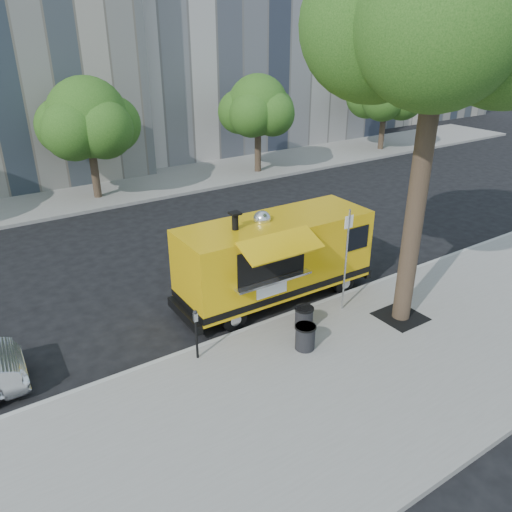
{
  "coord_description": "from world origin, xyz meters",
  "views": [
    {
      "loc": [
        -7.39,
        -10.51,
        7.48
      ],
      "look_at": [
        -0.39,
        0.0,
        1.71
      ],
      "focal_mm": 35.0,
      "sensor_mm": 36.0,
      "label": 1
    }
  ],
  "objects_px": {
    "far_tree_b": "(87,118)",
    "trash_bin_right": "(304,317)",
    "far_tree_d": "(386,90)",
    "food_truck": "(275,257)",
    "far_tree_c": "(258,106)",
    "sign_post": "(346,255)",
    "parking_meter": "(196,329)",
    "street_tree": "(445,1)",
    "trash_bin_left": "(305,336)"
  },
  "relations": [
    {
      "from": "street_tree",
      "to": "trash_bin_right",
      "type": "xyz_separation_m",
      "value": [
        -2.62,
        1.05,
        -7.53
      ]
    },
    {
      "from": "street_tree",
      "to": "far_tree_d",
      "type": "relative_size",
      "value": 1.82
    },
    {
      "from": "far_tree_b",
      "to": "far_tree_d",
      "type": "relative_size",
      "value": 0.97
    },
    {
      "from": "far_tree_d",
      "to": "trash_bin_left",
      "type": "distance_m",
      "value": 24.17
    },
    {
      "from": "parking_meter",
      "to": "food_truck",
      "type": "xyz_separation_m",
      "value": [
        3.4,
        1.52,
        0.43
      ]
    },
    {
      "from": "sign_post",
      "to": "trash_bin_right",
      "type": "distance_m",
      "value": 2.09
    },
    {
      "from": "far_tree_c",
      "to": "trash_bin_left",
      "type": "relative_size",
      "value": 8.04
    },
    {
      "from": "food_truck",
      "to": "trash_bin_left",
      "type": "relative_size",
      "value": 9.51
    },
    {
      "from": "far_tree_d",
      "to": "parking_meter",
      "type": "bearing_deg",
      "value": -146.4
    },
    {
      "from": "far_tree_b",
      "to": "trash_bin_left",
      "type": "height_order",
      "value": "far_tree_b"
    },
    {
      "from": "far_tree_b",
      "to": "street_tree",
      "type": "bearing_deg",
      "value": -76.92
    },
    {
      "from": "far_tree_c",
      "to": "parking_meter",
      "type": "bearing_deg",
      "value": -128.66
    },
    {
      "from": "trash_bin_left",
      "to": "trash_bin_right",
      "type": "relative_size",
      "value": 1.04
    },
    {
      "from": "street_tree",
      "to": "far_tree_b",
      "type": "distance_m",
      "value": 16.45
    },
    {
      "from": "far_tree_d",
      "to": "sign_post",
      "type": "distance_m",
      "value": 21.79
    },
    {
      "from": "far_tree_d",
      "to": "food_truck",
      "type": "xyz_separation_m",
      "value": [
        -17.6,
        -12.43,
        -2.48
      ]
    },
    {
      "from": "far_tree_c",
      "to": "far_tree_d",
      "type": "xyz_separation_m",
      "value": [
        10.0,
        0.2,
        0.17
      ]
    },
    {
      "from": "far_tree_c",
      "to": "trash_bin_right",
      "type": "height_order",
      "value": "far_tree_c"
    },
    {
      "from": "far_tree_b",
      "to": "trash_bin_left",
      "type": "relative_size",
      "value": 8.48
    },
    {
      "from": "far_tree_c",
      "to": "trash_bin_left",
      "type": "height_order",
      "value": "far_tree_c"
    },
    {
      "from": "far_tree_c",
      "to": "food_truck",
      "type": "distance_m",
      "value": 14.58
    },
    {
      "from": "far_tree_d",
      "to": "parking_meter",
      "type": "relative_size",
      "value": 4.23
    },
    {
      "from": "far_tree_c",
      "to": "parking_meter",
      "type": "distance_m",
      "value": 17.82
    },
    {
      "from": "trash_bin_right",
      "to": "street_tree",
      "type": "bearing_deg",
      "value": -21.82
    },
    {
      "from": "far_tree_c",
      "to": "trash_bin_left",
      "type": "bearing_deg",
      "value": -119.93
    },
    {
      "from": "far_tree_c",
      "to": "food_truck",
      "type": "xyz_separation_m",
      "value": [
        -7.6,
        -12.23,
        -2.3
      ]
    },
    {
      "from": "street_tree",
      "to": "trash_bin_left",
      "type": "distance_m",
      "value": 8.17
    },
    {
      "from": "far_tree_b",
      "to": "trash_bin_right",
      "type": "distance_m",
      "value": 14.87
    },
    {
      "from": "food_truck",
      "to": "trash_bin_right",
      "type": "height_order",
      "value": "food_truck"
    },
    {
      "from": "street_tree",
      "to": "far_tree_b",
      "type": "xyz_separation_m",
      "value": [
        -3.6,
        15.5,
        -4.18
      ]
    },
    {
      "from": "sign_post",
      "to": "far_tree_d",
      "type": "bearing_deg",
      "value": 40.7
    },
    {
      "from": "trash_bin_left",
      "to": "street_tree",
      "type": "bearing_deg",
      "value": -5.65
    },
    {
      "from": "sign_post",
      "to": "food_truck",
      "type": "relative_size",
      "value": 0.49
    },
    {
      "from": "far_tree_c",
      "to": "sign_post",
      "type": "height_order",
      "value": "far_tree_c"
    },
    {
      "from": "food_truck",
      "to": "trash_bin_right",
      "type": "distance_m",
      "value": 2.18
    },
    {
      "from": "sign_post",
      "to": "parking_meter",
      "type": "xyz_separation_m",
      "value": [
        -4.55,
        0.2,
        -0.87
      ]
    },
    {
      "from": "trash_bin_right",
      "to": "food_truck",
      "type": "bearing_deg",
      "value": 77.77
    },
    {
      "from": "far_tree_b",
      "to": "trash_bin_right",
      "type": "height_order",
      "value": "far_tree_b"
    },
    {
      "from": "far_tree_d",
      "to": "food_truck",
      "type": "relative_size",
      "value": 0.92
    },
    {
      "from": "sign_post",
      "to": "trash_bin_right",
      "type": "xyz_separation_m",
      "value": [
        -1.57,
        -0.2,
        -1.37
      ]
    },
    {
      "from": "parking_meter",
      "to": "food_truck",
      "type": "bearing_deg",
      "value": 24.14
    },
    {
      "from": "trash_bin_left",
      "to": "trash_bin_right",
      "type": "xyz_separation_m",
      "value": [
        0.55,
        0.74,
        -0.01
      ]
    },
    {
      "from": "street_tree",
      "to": "trash_bin_left",
      "type": "height_order",
      "value": "street_tree"
    },
    {
      "from": "street_tree",
      "to": "trash_bin_left",
      "type": "xyz_separation_m",
      "value": [
        -3.17,
        0.31,
        -7.52
      ]
    },
    {
      "from": "sign_post",
      "to": "food_truck",
      "type": "height_order",
      "value": "sign_post"
    },
    {
      "from": "sign_post",
      "to": "trash_bin_left",
      "type": "relative_size",
      "value": 4.63
    },
    {
      "from": "far_tree_b",
      "to": "sign_post",
      "type": "bearing_deg",
      "value": -79.85
    },
    {
      "from": "street_tree",
      "to": "parking_meter",
      "type": "height_order",
      "value": "street_tree"
    },
    {
      "from": "sign_post",
      "to": "food_truck",
      "type": "xyz_separation_m",
      "value": [
        -1.15,
        1.72,
        -0.43
      ]
    },
    {
      "from": "far_tree_d",
      "to": "far_tree_c",
      "type": "bearing_deg",
      "value": -178.85
    }
  ]
}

